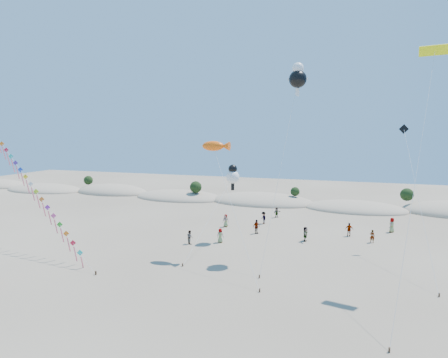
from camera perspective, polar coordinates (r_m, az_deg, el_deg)
ground at (r=27.74m, az=-16.59°, el=-20.32°), size 160.00×160.00×0.00m
dune_ridge at (r=67.68m, az=6.55°, el=-3.52°), size 145.30×11.49×5.57m
kite_train at (r=48.61m, az=-29.08°, el=1.91°), size 28.06×11.42×17.82m
fish_kite at (r=37.86m, az=-1.22°, el=5.01°), size 7.95×8.39×11.76m
cartoon_kite_low at (r=43.25m, az=1.33°, el=0.57°), size 2.75×10.76×8.94m
cartoon_kite_high at (r=39.55m, az=11.18°, el=14.99°), size 2.90×9.15×19.57m
parafoil_kite at (r=35.78m, az=29.44°, el=16.24°), size 4.89×13.25×19.63m
dark_kite at (r=41.66m, az=26.65°, el=1.97°), size 2.05×13.57×13.51m
beachgoers at (r=47.92m, az=11.04°, el=-7.22°), size 30.84×17.35×1.86m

